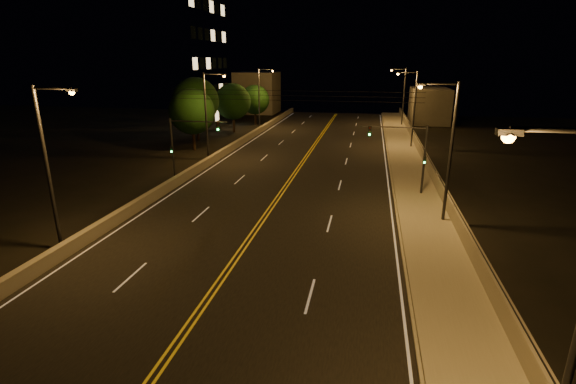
% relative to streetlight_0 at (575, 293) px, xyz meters
% --- Properties ---
extents(road, '(18.00, 120.00, 0.02)m').
position_rel_streetlight_0_xyz_m(road, '(-11.52, 16.70, -5.24)').
color(road, black).
rests_on(road, ground).
extents(sidewalk, '(3.60, 120.00, 0.30)m').
position_rel_streetlight_0_xyz_m(sidewalk, '(-0.72, 16.70, -5.10)').
color(sidewalk, gray).
rests_on(sidewalk, ground).
extents(curb, '(0.14, 120.00, 0.15)m').
position_rel_streetlight_0_xyz_m(curb, '(-2.59, 16.70, -5.17)').
color(curb, gray).
rests_on(curb, ground).
extents(parapet_wall, '(0.30, 120.00, 1.00)m').
position_rel_streetlight_0_xyz_m(parapet_wall, '(0.93, 16.70, -4.45)').
color(parapet_wall, gray).
rests_on(parapet_wall, sidewalk).
extents(jersey_barrier, '(0.45, 120.00, 0.80)m').
position_rel_streetlight_0_xyz_m(jersey_barrier, '(-20.77, 16.70, -4.84)').
color(jersey_barrier, gray).
rests_on(jersey_barrier, ground).
extents(distant_building_right, '(6.00, 10.00, 5.76)m').
position_rel_streetlight_0_xyz_m(distant_building_right, '(4.98, 66.40, -2.37)').
color(distant_building_right, slate).
rests_on(distant_building_right, ground).
extents(distant_building_left, '(8.00, 8.00, 7.99)m').
position_rel_streetlight_0_xyz_m(distant_building_left, '(-27.52, 74.16, -1.25)').
color(distant_building_left, slate).
rests_on(distant_building_left, ground).
extents(parapet_rail, '(0.06, 120.00, 0.06)m').
position_rel_streetlight_0_xyz_m(parapet_rail, '(0.93, 16.70, -3.92)').
color(parapet_rail, black).
rests_on(parapet_rail, parapet_wall).
extents(lane_markings, '(17.32, 116.00, 0.00)m').
position_rel_streetlight_0_xyz_m(lane_markings, '(-11.52, 16.63, -5.22)').
color(lane_markings, silver).
rests_on(lane_markings, road).
extents(streetlight_0, '(2.55, 0.28, 9.08)m').
position_rel_streetlight_0_xyz_m(streetlight_0, '(0.00, 0.00, 0.00)').
color(streetlight_0, '#2D2D33').
rests_on(streetlight_0, ground).
extents(streetlight_1, '(2.55, 0.28, 9.08)m').
position_rel_streetlight_0_xyz_m(streetlight_1, '(0.00, 17.63, 0.00)').
color(streetlight_1, '#2D2D33').
rests_on(streetlight_1, ground).
extents(streetlight_2, '(2.55, 0.28, 9.08)m').
position_rel_streetlight_0_xyz_m(streetlight_2, '(0.00, 42.40, 0.00)').
color(streetlight_2, '#2D2D33').
rests_on(streetlight_2, ground).
extents(streetlight_3, '(2.55, 0.28, 9.08)m').
position_rel_streetlight_0_xyz_m(streetlight_3, '(0.00, 60.73, 0.00)').
color(streetlight_3, '#2D2D33').
rests_on(streetlight_3, ground).
extents(streetlight_4, '(2.55, 0.28, 9.08)m').
position_rel_streetlight_0_xyz_m(streetlight_4, '(-21.44, 9.47, 0.00)').
color(streetlight_4, '#2D2D33').
rests_on(streetlight_4, ground).
extents(streetlight_5, '(2.55, 0.28, 9.08)m').
position_rel_streetlight_0_xyz_m(streetlight_5, '(-21.44, 32.17, 0.00)').
color(streetlight_5, '#2D2D33').
rests_on(streetlight_5, ground).
extents(streetlight_6, '(2.55, 0.28, 9.08)m').
position_rel_streetlight_0_xyz_m(streetlight_6, '(-21.44, 53.83, 0.00)').
color(streetlight_6, '#2D2D33').
rests_on(streetlight_6, ground).
extents(traffic_signal_right, '(5.11, 0.31, 5.62)m').
position_rel_streetlight_0_xyz_m(traffic_signal_right, '(-1.57, 23.24, -1.65)').
color(traffic_signal_right, '#2D2D33').
rests_on(traffic_signal_right, ground).
extents(traffic_signal_left, '(5.11, 0.31, 5.62)m').
position_rel_streetlight_0_xyz_m(traffic_signal_left, '(-20.26, 23.24, -1.65)').
color(traffic_signal_left, '#2D2D33').
rests_on(traffic_signal_left, ground).
extents(overhead_wires, '(22.00, 0.03, 0.83)m').
position_rel_streetlight_0_xyz_m(overhead_wires, '(-11.52, 26.20, 2.15)').
color(overhead_wires, black).
extents(building_tower, '(24.00, 15.00, 32.63)m').
position_rel_streetlight_0_xyz_m(building_tower, '(-40.39, 51.83, 10.49)').
color(building_tower, slate).
rests_on(building_tower, ground).
extents(tree_0, '(5.33, 5.33, 7.22)m').
position_rel_streetlight_0_xyz_m(tree_0, '(-25.25, 36.64, -0.70)').
color(tree_0, black).
rests_on(tree_0, ground).
extents(tree_1, '(6.05, 6.05, 8.20)m').
position_rel_streetlight_0_xyz_m(tree_1, '(-27.38, 42.87, -0.08)').
color(tree_1, black).
rests_on(tree_1, ground).
extents(tree_2, '(5.25, 5.25, 7.12)m').
position_rel_streetlight_0_xyz_m(tree_2, '(-24.70, 50.06, -0.76)').
color(tree_2, black).
rests_on(tree_2, ground).
extents(tree_3, '(4.77, 4.77, 6.46)m').
position_rel_streetlight_0_xyz_m(tree_3, '(-23.52, 57.90, -1.18)').
color(tree_3, black).
rests_on(tree_3, ground).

